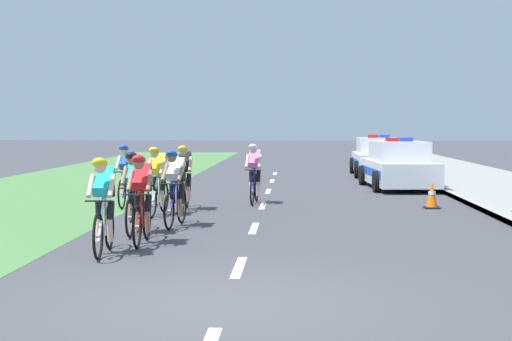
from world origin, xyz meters
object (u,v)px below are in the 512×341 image
object	(u,v)px
cyclist_third	(135,191)
police_car_second	(378,158)
cyclist_lead	(103,204)
cyclist_fifth	(158,180)
traffic_cone_mid	(432,196)
cyclist_seventh	(126,175)
cyclist_eighth	(254,173)
cyclist_sixth	(184,177)
cyclist_second	(142,198)
police_car_nearest	(398,167)
cyclist_fourth	(175,187)

from	to	relation	value
cyclist_third	police_car_second	distance (m)	16.88
cyclist_lead	cyclist_fifth	bearing A→B (deg)	90.78
traffic_cone_mid	cyclist_lead	bearing A→B (deg)	-133.03
cyclist_lead	police_car_second	size ratio (longest dim) A/B	0.39
cyclist_seventh	cyclist_eighth	size ratio (longest dim) A/B	1.00
cyclist_sixth	traffic_cone_mid	xyz separation A→B (m)	(5.89, 0.58, -0.48)
cyclist_second	police_car_nearest	size ratio (longest dim) A/B	0.38
cyclist_third	cyclist_fourth	size ratio (longest dim) A/B	1.00
cyclist_lead	police_car_second	xyz separation A→B (m)	(6.21, 17.93, -0.11)
cyclist_second	cyclist_fourth	world-z (taller)	same
cyclist_fourth	cyclist_fifth	bearing A→B (deg)	110.52
cyclist_lead	cyclist_seventh	xyz separation A→B (m)	(-1.13, 6.68, 0.00)
cyclist_third	cyclist_fourth	xyz separation A→B (m)	(0.60, 0.99, 0.00)
cyclist_third	cyclist_sixth	distance (m)	3.90
cyclist_fourth	traffic_cone_mid	size ratio (longest dim) A/B	2.69
cyclist_eighth	cyclist_seventh	bearing A→B (deg)	-163.28
cyclist_fourth	cyclist_seventh	world-z (taller)	same
cyclist_lead	traffic_cone_mid	bearing A→B (deg)	46.97
cyclist_fourth	cyclist_eighth	bearing A→B (deg)	73.09
police_car_nearest	police_car_second	world-z (taller)	same
traffic_cone_mid	police_car_second	bearing A→B (deg)	90.28
cyclist_second	police_car_nearest	distance (m)	12.64
cyclist_fourth	cyclist_sixth	bearing A→B (deg)	94.78
cyclist_fifth	police_car_second	size ratio (longest dim) A/B	0.39
cyclist_sixth	cyclist_fifth	bearing A→B (deg)	-112.12
cyclist_third	cyclist_seventh	bearing A→B (deg)	104.51
police_car_nearest	traffic_cone_mid	xyz separation A→B (m)	(0.05, -5.54, -0.37)
cyclist_fifth	cyclist_eighth	bearing A→B (deg)	51.81
cyclist_lead	cyclist_sixth	bearing A→B (deg)	86.54
cyclist_fifth	cyclist_sixth	distance (m)	1.16
cyclist_lead	cyclist_sixth	xyz separation A→B (m)	(0.37, 6.12, 0.00)
cyclist_sixth	cyclist_second	bearing A→B (deg)	-89.78
police_car_second	cyclist_second	bearing A→B (deg)	-108.99
cyclist_fourth	cyclist_fifth	xyz separation A→B (m)	(-0.68, 1.82, 0.00)
cyclist_fourth	cyclist_sixth	distance (m)	2.91
cyclist_eighth	police_car_nearest	xyz separation A→B (m)	(4.26, 4.65, -0.11)
traffic_cone_mid	cyclist_second	bearing A→B (deg)	-135.97
cyclist_second	police_car_nearest	xyz separation A→B (m)	(5.82, 11.22, -0.11)
cyclist_second	cyclist_third	size ratio (longest dim) A/B	1.00
cyclist_sixth	cyclist_fourth	bearing A→B (deg)	-85.22
cyclist_seventh	police_car_nearest	bearing A→B (deg)	37.22
cyclist_lead	cyclist_eighth	xyz separation A→B (m)	(1.94, 7.60, 0.00)
cyclist_third	traffic_cone_mid	world-z (taller)	cyclist_third
cyclist_eighth	traffic_cone_mid	xyz separation A→B (m)	(4.32, -0.89, -0.48)
cyclist_fourth	cyclist_eighth	world-z (taller)	same
cyclist_seventh	traffic_cone_mid	world-z (taller)	cyclist_seventh
cyclist_sixth	police_car_second	xyz separation A→B (m)	(5.84, 11.81, -0.11)
cyclist_lead	cyclist_second	size ratio (longest dim) A/B	1.00
cyclist_lead	police_car_second	bearing A→B (deg)	70.91
cyclist_second	cyclist_eighth	size ratio (longest dim) A/B	1.00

